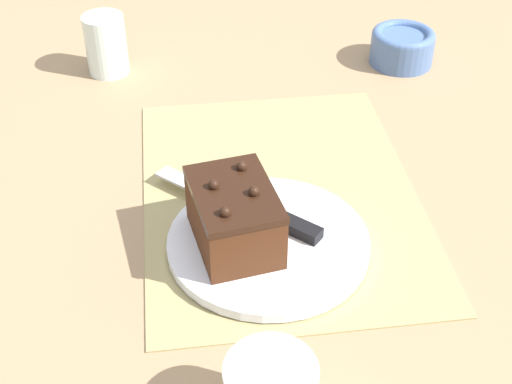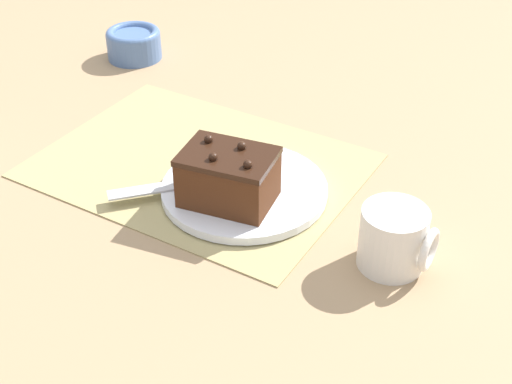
{
  "view_description": "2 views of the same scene",
  "coord_description": "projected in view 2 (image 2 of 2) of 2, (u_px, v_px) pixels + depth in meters",
  "views": [
    {
      "loc": [
        0.69,
        -0.12,
        0.56
      ],
      "look_at": [
        0.07,
        -0.04,
        0.06
      ],
      "focal_mm": 50.0,
      "sensor_mm": 36.0,
      "label": 1
    },
    {
      "loc": [
        0.53,
        -0.72,
        0.58
      ],
      "look_at": [
        0.13,
        -0.05,
        0.03
      ],
      "focal_mm": 50.0,
      "sensor_mm": 36.0,
      "label": 2
    }
  ],
  "objects": [
    {
      "name": "placemat_woven",
      "position": [
        199.0,
        165.0,
        1.05
      ],
      "size": [
        0.46,
        0.34,
        0.0
      ],
      "primitive_type": "cube",
      "color": "tan",
      "rests_on": "ground_plane"
    },
    {
      "name": "cake_plate",
      "position": [
        244.0,
        189.0,
        0.99
      ],
      "size": [
        0.23,
        0.23,
        0.01
      ],
      "color": "white",
      "rests_on": "placemat_woven"
    },
    {
      "name": "serving_knife",
      "position": [
        219.0,
        176.0,
        1.0
      ],
      "size": [
        0.17,
        0.18,
        0.01
      ],
      "rotation": [
        0.0,
        0.0,
        2.39
      ],
      "color": "black",
      "rests_on": "cake_plate"
    },
    {
      "name": "coffee_mug",
      "position": [
        394.0,
        239.0,
        0.85
      ],
      "size": [
        0.09,
        0.08,
        0.08
      ],
      "color": "silver",
      "rests_on": "ground_plane"
    },
    {
      "name": "small_bowl",
      "position": [
        134.0,
        43.0,
        1.35
      ],
      "size": [
        0.1,
        0.1,
        0.06
      ],
      "color": "#4C6B9E",
      "rests_on": "ground_plane"
    },
    {
      "name": "ground_plane",
      "position": [
        199.0,
        166.0,
        1.06
      ],
      "size": [
        3.0,
        3.0,
        0.0
      ],
      "primitive_type": "plane",
      "color": "#9E7F5B"
    },
    {
      "name": "chocolate_cake",
      "position": [
        228.0,
        177.0,
        0.94
      ],
      "size": [
        0.13,
        0.1,
        0.08
      ],
      "rotation": [
        0.0,
        0.0,
        0.17
      ],
      "color": "#472614",
      "rests_on": "cake_plate"
    }
  ]
}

